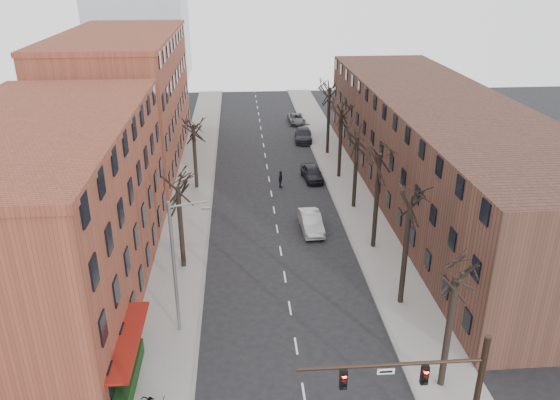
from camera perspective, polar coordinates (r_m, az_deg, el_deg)
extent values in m
cube|color=gray|center=(58.06, -9.00, 1.64)|extent=(4.00, 90.00, 0.15)
cube|color=gray|center=(58.90, 6.70, 2.10)|extent=(4.00, 90.00, 0.15)
cube|color=brown|center=(39.32, -23.25, -1.63)|extent=(12.00, 26.00, 12.00)
cube|color=brown|center=(65.69, -15.92, 9.95)|extent=(12.00, 28.00, 14.00)
cube|color=#4B2C23|center=(54.88, 16.18, 5.15)|extent=(12.00, 50.00, 10.00)
cube|color=maroon|center=(33.37, -15.00, -17.44)|extent=(1.20, 7.00, 0.15)
cube|color=black|center=(32.23, -15.61, -17.71)|extent=(0.80, 6.00, 1.00)
cylinder|color=black|center=(24.31, 11.55, -16.50)|extent=(8.00, 0.16, 0.16)
cube|color=black|center=(25.13, 14.87, -17.25)|extent=(0.32, 0.22, 0.95)
cube|color=black|center=(24.31, 6.64, -18.12)|extent=(0.32, 0.22, 0.95)
cube|color=silver|center=(24.48, 11.01, -17.18)|extent=(0.75, 0.04, 0.28)
cylinder|color=slate|center=(33.64, -10.97, -7.19)|extent=(0.20, 0.20, 9.00)
cylinder|color=slate|center=(31.57, -9.59, -0.43)|extent=(2.39, 0.12, 0.46)
cube|color=slate|center=(31.61, -7.75, -0.87)|extent=(0.50, 0.22, 0.14)
imported|color=#A4A5AA|center=(47.43, 3.26, -2.31)|extent=(1.89, 4.90, 1.59)
imported|color=black|center=(58.61, 3.36, 2.85)|extent=(2.31, 4.74, 1.56)
imported|color=black|center=(71.92, 2.45, 6.82)|extent=(2.66, 5.56, 1.56)
imported|color=#4F5156|center=(80.11, 1.73, 8.49)|extent=(2.39, 4.85, 1.32)
imported|color=black|center=(33.02, -15.44, -15.80)|extent=(0.90, 0.75, 1.65)
imported|color=black|center=(56.37, 0.05, 2.18)|extent=(0.79, 1.16, 1.82)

